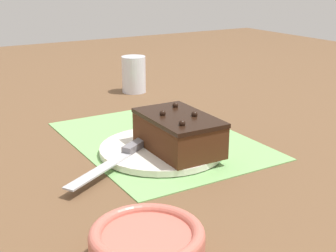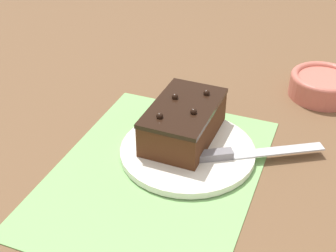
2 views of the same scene
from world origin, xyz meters
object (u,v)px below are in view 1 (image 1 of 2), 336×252
at_px(cake_plate, 161,149).
at_px(small_bowl, 147,246).
at_px(serving_knife, 125,153).
at_px(chocolate_cake, 178,132).
at_px(drinking_glass, 134,74).

distance_m(cake_plate, small_bowl, 0.37).
xyz_separation_m(cake_plate, serving_knife, (0.01, -0.08, 0.01)).
bearing_deg(chocolate_cake, cake_plate, -147.81).
relative_size(chocolate_cake, serving_knife, 0.82).
relative_size(cake_plate, serving_knife, 1.09).
bearing_deg(cake_plate, small_bowl, -32.82).
relative_size(cake_plate, small_bowl, 1.73).
bearing_deg(serving_knife, drinking_glass, -59.81).
height_order(cake_plate, small_bowl, small_bowl).
relative_size(serving_knife, drinking_glass, 2.10).
bearing_deg(drinking_glass, serving_knife, -28.68).
bearing_deg(drinking_glass, chocolate_cake, -17.61).
distance_m(serving_knife, drinking_glass, 0.54).
bearing_deg(drinking_glass, cake_plate, -20.80).
bearing_deg(small_bowl, cake_plate, 147.18).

